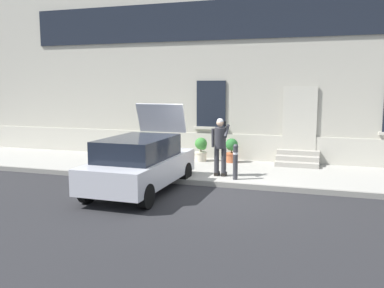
% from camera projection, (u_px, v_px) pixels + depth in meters
% --- Properties ---
extents(ground_plane, '(80.00, 80.00, 0.00)m').
position_uv_depth(ground_plane, '(204.00, 194.00, 10.84)').
color(ground_plane, '#232326').
extents(sidewalk, '(24.00, 3.60, 0.15)m').
position_uv_depth(sidewalk, '(228.00, 171.00, 13.48)').
color(sidewalk, '#99968E').
rests_on(sidewalk, ground).
extents(curb_edge, '(24.00, 0.12, 0.15)m').
position_uv_depth(curb_edge, '(213.00, 184.00, 11.72)').
color(curb_edge, gray).
rests_on(curb_edge, ground).
extents(building_facade, '(24.00, 1.52, 7.50)m').
position_uv_depth(building_facade, '(244.00, 62.00, 15.31)').
color(building_facade, '#B2AD9E').
rests_on(building_facade, ground).
extents(entrance_stoop, '(1.44, 0.96, 0.48)m').
position_uv_depth(entrance_stoop, '(298.00, 159.00, 14.14)').
color(entrance_stoop, '#9E998E').
rests_on(entrance_stoop, sidewalk).
extents(hatchback_car_silver, '(1.83, 4.08, 2.34)m').
position_uv_depth(hatchback_car_silver, '(140.00, 163.00, 11.01)').
color(hatchback_car_silver, '#B7B7BF').
rests_on(hatchback_car_silver, ground).
extents(bollard_near_person, '(0.15, 0.15, 1.04)m').
position_uv_depth(bollard_near_person, '(235.00, 160.00, 11.85)').
color(bollard_near_person, '#333338').
rests_on(bollard_near_person, sidewalk).
extents(bollard_far_left, '(0.15, 0.15, 1.04)m').
position_uv_depth(bollard_far_left, '(136.00, 155.00, 12.81)').
color(bollard_far_left, '#333338').
rests_on(bollard_far_left, sidewalk).
extents(person_on_phone, '(0.51, 0.46, 1.75)m').
position_uv_depth(person_on_phone, '(220.00, 143.00, 12.25)').
color(person_on_phone, '#2D2D33').
rests_on(person_on_phone, sidewalk).
extents(planter_olive, '(0.44, 0.44, 0.86)m').
position_uv_depth(planter_olive, '(145.00, 145.00, 15.75)').
color(planter_olive, '#606B38').
rests_on(planter_olive, sidewalk).
extents(planter_cream, '(0.44, 0.44, 0.86)m').
position_uv_depth(planter_cream, '(201.00, 149.00, 14.81)').
color(planter_cream, beige).
rests_on(planter_cream, sidewalk).
extents(planter_terracotta, '(0.44, 0.44, 0.86)m').
position_uv_depth(planter_terracotta, '(232.00, 150.00, 14.57)').
color(planter_terracotta, '#B25B38').
rests_on(planter_terracotta, sidewalk).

